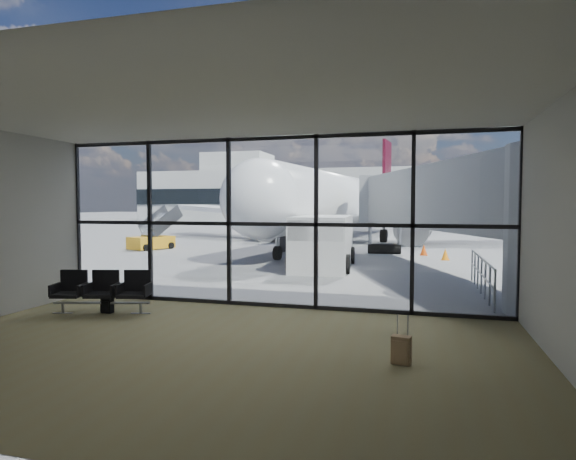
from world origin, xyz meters
The scene contains 21 objects.
ground centered at (0.00, 40.00, 0.00)m, with size 220.00×220.00×0.00m, color slate.
lounge_shell centered at (0.00, -4.80, 2.65)m, with size 12.02×8.01×4.51m.
glass_curtain_wall centered at (0.00, 0.00, 2.25)m, with size 12.10×0.12×4.50m.
jet_bridge centered at (4.90, 7.07, 2.76)m, with size 8.00×16.50×4.33m.
apron_railing centered at (5.60, 3.50, 0.72)m, with size 0.06×5.46×1.11m.
far_terminal centered at (-0.59, 61.97, 4.21)m, with size 80.00×12.20×11.00m.
tree_0 centered at (-45.00, 72.00, 4.63)m, with size 4.95×4.95×7.12m.
tree_1 centered at (-39.00, 72.00, 5.25)m, with size 5.61×5.61×8.07m.
tree_2 centered at (-33.00, 72.00, 5.88)m, with size 6.27×6.27×9.03m.
tree_3 centered at (-27.00, 72.00, 4.63)m, with size 4.95×4.95×7.12m.
tree_4 centered at (-21.00, 72.00, 5.25)m, with size 5.61×5.61×8.07m.
tree_5 centered at (-15.00, 72.00, 5.88)m, with size 6.27×6.27×9.03m.
seating_row centered at (-3.87, -1.76, 0.59)m, with size 2.39×1.21×1.06m.
backpack centered at (-3.74, -1.81, 0.20)m, with size 0.28×0.26×0.41m.
suitcase centered at (3.49, -3.84, 0.26)m, with size 0.34×0.27×0.86m.
airliner centered at (-1.42, 24.63, 2.91)m, with size 31.89×37.07×9.56m.
service_van centered at (-0.21, 8.01, 1.15)m, with size 2.83×5.29×2.23m.
belt_loader centered at (-3.28, 15.59, 0.62)m, with size 1.84×4.12×1.85m.
mobile_stairs centered at (-12.02, 14.03, 0.51)m, with size 2.45×3.34×2.14m.
traffic_cone_b centered at (4.00, 14.68, 0.28)m, with size 0.41×0.41×0.58m.
traffic_cone_c centered at (5.00, 12.64, 0.27)m, with size 0.40×0.40×0.57m.
Camera 1 is at (3.76, -12.07, 2.71)m, focal length 30.00 mm.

